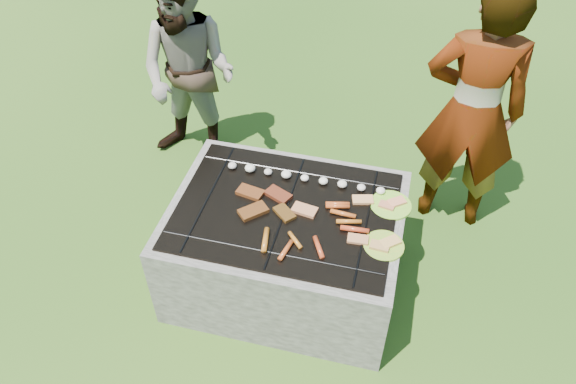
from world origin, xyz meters
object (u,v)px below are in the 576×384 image
object	(u,v)px
plate_near	(384,245)
cook	(472,112)
fire_pit	(286,248)
bystander	(189,74)
plate_far	(391,205)

from	to	relation	value
plate_near	cook	distance (m)	1.07
fire_pit	bystander	world-z (taller)	bystander
fire_pit	cook	xyz separation A→B (m)	(0.94, 0.84, 0.57)
fire_pit	plate_far	xyz separation A→B (m)	(0.56, 0.18, 0.33)
plate_far	cook	distance (m)	0.80
plate_far	plate_near	xyz separation A→B (m)	(-0.00, -0.31, 0.00)
fire_pit	bystander	xyz separation A→B (m)	(-0.95, 1.00, 0.45)
plate_far	cook	bearing A→B (deg)	60.22
plate_near	bystander	size ratio (longest dim) A/B	0.19
plate_far	cook	size ratio (longest dim) A/B	0.15
fire_pit	plate_near	size ratio (longest dim) A/B	4.68
fire_pit	cook	bearing A→B (deg)	41.91
cook	plate_near	bearing A→B (deg)	68.26
plate_far	cook	xyz separation A→B (m)	(0.38, 0.66, 0.24)
plate_near	plate_far	bearing A→B (deg)	89.98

